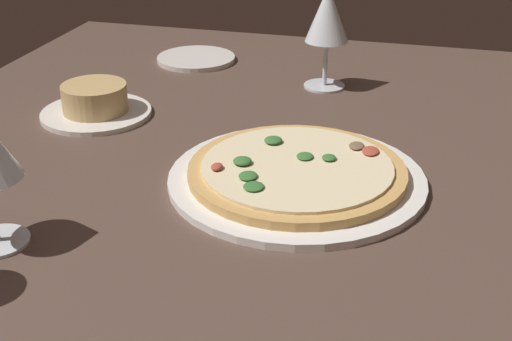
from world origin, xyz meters
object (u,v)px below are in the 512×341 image
pizza_main (297,174)px  side_plate (196,59)px  ramekin_on_saucer (95,103)px  wine_glass_far (327,17)px

pizza_main → side_plate: (45.28, 29.59, -0.73)cm
pizza_main → side_plate: bearing=33.2°
ramekin_on_saucer → side_plate: ramekin_on_saucer is taller
ramekin_on_saucer → wine_glass_far: bearing=-55.2°
pizza_main → ramekin_on_saucer: size_ratio=1.91×
ramekin_on_saucer → side_plate: (30.91, -5.86, -1.63)cm
pizza_main → side_plate: pizza_main is taller
pizza_main → wine_glass_far: wine_glass_far is taller
pizza_main → wine_glass_far: (36.96, 2.92, 11.12)cm
pizza_main → ramekin_on_saucer: (14.37, 35.45, 0.91)cm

